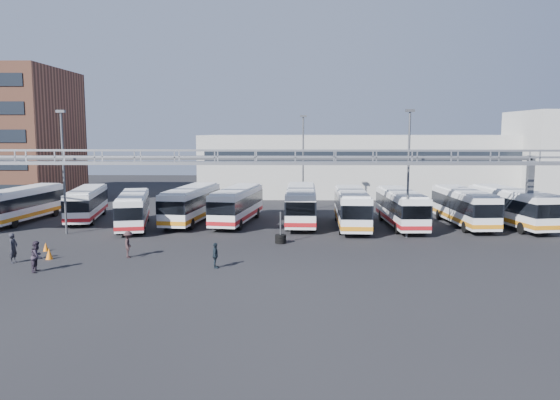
{
  "coord_description": "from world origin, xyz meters",
  "views": [
    {
      "loc": [
        2.62,
        -36.36,
        8.45
      ],
      "look_at": [
        1.83,
        6.0,
        3.14
      ],
      "focal_mm": 35.0,
      "sensor_mm": 36.0,
      "label": 1
    }
  ],
  "objects_px": {
    "bus_0": "(24,203)",
    "pedestrian_d": "(215,255)",
    "light_pole_mid": "(408,166)",
    "bus_4": "(237,204)",
    "pedestrian_b": "(37,256)",
    "bus_1": "(87,203)",
    "bus_2": "(133,209)",
    "pedestrian_a": "(13,248)",
    "bus_5": "(301,204)",
    "tire_stack": "(281,238)",
    "bus_8": "(464,206)",
    "cone_left": "(46,247)",
    "bus_7": "(401,207)",
    "light_pole_back": "(303,157)",
    "cone_right": "(49,254)",
    "pedestrian_c": "(129,244)",
    "light_pole_left": "(63,165)",
    "bus_6": "(352,207)",
    "bus_9": "(511,206)",
    "bus_3": "(191,203)"
  },
  "relations": [
    {
      "from": "bus_9",
      "to": "pedestrian_b",
      "type": "height_order",
      "value": "bus_9"
    },
    {
      "from": "bus_0",
      "to": "tire_stack",
      "type": "height_order",
      "value": "bus_0"
    },
    {
      "from": "light_pole_back",
      "to": "cone_left",
      "type": "height_order",
      "value": "light_pole_back"
    },
    {
      "from": "bus_8",
      "to": "pedestrian_d",
      "type": "relative_size",
      "value": 6.83
    },
    {
      "from": "light_pole_left",
      "to": "bus_6",
      "type": "height_order",
      "value": "light_pole_left"
    },
    {
      "from": "bus_4",
      "to": "bus_7",
      "type": "bearing_deg",
      "value": 2.72
    },
    {
      "from": "bus_8",
      "to": "cone_left",
      "type": "height_order",
      "value": "bus_8"
    },
    {
      "from": "pedestrian_b",
      "to": "bus_1",
      "type": "bearing_deg",
      "value": 9.98
    },
    {
      "from": "light_pole_mid",
      "to": "bus_1",
      "type": "relative_size",
      "value": 0.98
    },
    {
      "from": "light_pole_mid",
      "to": "pedestrian_c",
      "type": "bearing_deg",
      "value": -159.92
    },
    {
      "from": "bus_6",
      "to": "pedestrian_c",
      "type": "height_order",
      "value": "bus_6"
    },
    {
      "from": "light_pole_back",
      "to": "pedestrian_a",
      "type": "relative_size",
      "value": 5.21
    },
    {
      "from": "bus_7",
      "to": "bus_9",
      "type": "xyz_separation_m",
      "value": [
        9.9,
        0.4,
        0.07
      ]
    },
    {
      "from": "light_pole_back",
      "to": "bus_0",
      "type": "relative_size",
      "value": 0.94
    },
    {
      "from": "light_pole_back",
      "to": "pedestrian_d",
      "type": "bearing_deg",
      "value": -103.45
    },
    {
      "from": "bus_2",
      "to": "bus_7",
      "type": "relative_size",
      "value": 0.96
    },
    {
      "from": "light_pole_mid",
      "to": "bus_4",
      "type": "relative_size",
      "value": 0.92
    },
    {
      "from": "pedestrian_d",
      "to": "pedestrian_a",
      "type": "bearing_deg",
      "value": 77.75
    },
    {
      "from": "bus_2",
      "to": "bus_7",
      "type": "height_order",
      "value": "bus_7"
    },
    {
      "from": "cone_right",
      "to": "cone_left",
      "type": "bearing_deg",
      "value": 118.41
    },
    {
      "from": "bus_7",
      "to": "tire_stack",
      "type": "xyz_separation_m",
      "value": [
        -10.61,
        -7.39,
        -1.4
      ]
    },
    {
      "from": "light_pole_back",
      "to": "pedestrian_a",
      "type": "bearing_deg",
      "value": -128.76
    },
    {
      "from": "pedestrian_d",
      "to": "cone_left",
      "type": "bearing_deg",
      "value": 62.59
    },
    {
      "from": "bus_0",
      "to": "pedestrian_d",
      "type": "distance_m",
      "value": 26.84
    },
    {
      "from": "light_pole_mid",
      "to": "bus_7",
      "type": "height_order",
      "value": "light_pole_mid"
    },
    {
      "from": "pedestrian_c",
      "to": "cone_right",
      "type": "height_order",
      "value": "pedestrian_c"
    },
    {
      "from": "light_pole_mid",
      "to": "bus_2",
      "type": "bearing_deg",
      "value": 170.15
    },
    {
      "from": "light_pole_mid",
      "to": "tire_stack",
      "type": "xyz_separation_m",
      "value": [
        -10.1,
        -2.5,
        -5.32
      ]
    },
    {
      "from": "bus_6",
      "to": "light_pole_mid",
      "type": "bearing_deg",
      "value": -46.79
    },
    {
      "from": "bus_8",
      "to": "bus_6",
      "type": "bearing_deg",
      "value": -176.54
    },
    {
      "from": "bus_2",
      "to": "bus_7",
      "type": "distance_m",
      "value": 23.77
    },
    {
      "from": "bus_5",
      "to": "pedestrian_a",
      "type": "xyz_separation_m",
      "value": [
        -18.93,
        -15.32,
        -0.93
      ]
    },
    {
      "from": "pedestrian_c",
      "to": "bus_5",
      "type": "bearing_deg",
      "value": -52.82
    },
    {
      "from": "bus_5",
      "to": "light_pole_left",
      "type": "bearing_deg",
      "value": -163.39
    },
    {
      "from": "pedestrian_c",
      "to": "bus_3",
      "type": "bearing_deg",
      "value": -18.66
    },
    {
      "from": "bus_4",
      "to": "pedestrian_d",
      "type": "distance_m",
      "value": 16.81
    },
    {
      "from": "light_pole_left",
      "to": "pedestrian_c",
      "type": "distance_m",
      "value": 12.39
    },
    {
      "from": "light_pole_back",
      "to": "cone_right",
      "type": "distance_m",
      "value": 29.39
    },
    {
      "from": "light_pole_left",
      "to": "pedestrian_b",
      "type": "height_order",
      "value": "light_pole_left"
    },
    {
      "from": "bus_5",
      "to": "pedestrian_c",
      "type": "xyz_separation_m",
      "value": [
        -11.91,
        -13.68,
        -1.0
      ]
    },
    {
      "from": "bus_1",
      "to": "tire_stack",
      "type": "distance_m",
      "value": 21.65
    },
    {
      "from": "light_pole_left",
      "to": "pedestrian_b",
      "type": "relative_size",
      "value": 5.39
    },
    {
      "from": "light_pole_left",
      "to": "bus_0",
      "type": "relative_size",
      "value": 0.94
    },
    {
      "from": "bus_8",
      "to": "bus_2",
      "type": "bearing_deg",
      "value": -179.74
    },
    {
      "from": "bus_0",
      "to": "pedestrian_c",
      "type": "distance_m",
      "value": 20.35
    },
    {
      "from": "bus_4",
      "to": "tire_stack",
      "type": "bearing_deg",
      "value": -56.0
    },
    {
      "from": "bus_8",
      "to": "pedestrian_d",
      "type": "bearing_deg",
      "value": -144.9
    },
    {
      "from": "light_pole_mid",
      "to": "bus_5",
      "type": "bearing_deg",
      "value": 143.22
    },
    {
      "from": "light_pole_mid",
      "to": "bus_3",
      "type": "height_order",
      "value": "light_pole_mid"
    },
    {
      "from": "light_pole_mid",
      "to": "bus_0",
      "type": "distance_m",
      "value": 35.43
    }
  ]
}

